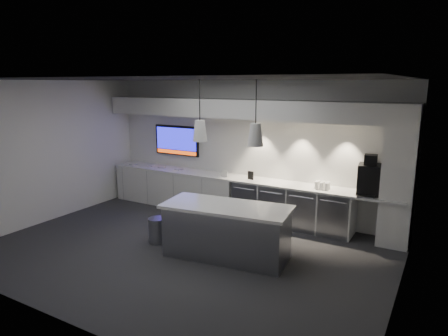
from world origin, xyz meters
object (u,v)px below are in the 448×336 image
Objects in this scene: wall_tv at (177,140)px; island at (227,231)px; coffee_machine at (369,178)px; bin at (157,230)px.

island is at bearing -40.06° from wall_tv.
island is at bearing -141.00° from coffee_machine.
wall_tv is 3.66m from island.
coffee_machine reaches higher than bin.
island is 4.79× the size of bin.
wall_tv is 2.97m from bin.
bin is (1.24, -2.35, -1.32)m from wall_tv.
wall_tv is at bearing 117.87° from bin.
island is 1.46m from bin.
bin is 0.63× the size of coffee_machine.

